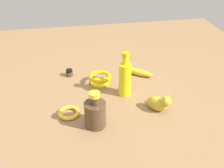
{
  "coord_description": "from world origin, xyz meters",
  "views": [
    {
      "loc": [
        1.07,
        -0.19,
        0.75
      ],
      "look_at": [
        0.0,
        0.0,
        0.05
      ],
      "focal_mm": 41.74,
      "sensor_mm": 36.0,
      "label": 1
    }
  ],
  "objects": [
    {
      "name": "ground",
      "position": [
        0.0,
        0.0,
        0.0
      ],
      "size": [
        2.0,
        2.0,
        0.0
      ],
      "primitive_type": "plane",
      "color": "#936D47"
    },
    {
      "name": "nail_polish_jar",
      "position": [
        -0.21,
        -0.2,
        0.02
      ],
      "size": [
        0.04,
        0.04,
        0.04
      ],
      "color": "brown",
      "rests_on": "ground"
    },
    {
      "name": "banana",
      "position": [
        -0.15,
        0.17,
        0.02
      ],
      "size": [
        0.14,
        0.17,
        0.04
      ],
      "primitive_type": "ellipsoid",
      "rotation": [
        0.0,
        0.0,
        0.92
      ],
      "color": "gold",
      "rests_on": "ground"
    },
    {
      "name": "bottle_tall",
      "position": [
        0.02,
        0.06,
        0.09
      ],
      "size": [
        0.06,
        0.06,
        0.23
      ],
      "color": "yellow",
      "rests_on": "ground"
    },
    {
      "name": "bottle_short",
      "position": [
        0.23,
        -0.11,
        0.06
      ],
      "size": [
        0.09,
        0.09,
        0.17
      ],
      "color": "#523924",
      "rests_on": "ground"
    },
    {
      "name": "bowl",
      "position": [
        -0.1,
        -0.05,
        0.03
      ],
      "size": [
        0.12,
        0.12,
        0.05
      ],
      "color": "yellow",
      "rests_on": "ground"
    },
    {
      "name": "bangle",
      "position": [
        0.13,
        -0.22,
        0.01
      ],
      "size": [
        0.1,
        0.1,
        0.02
      ],
      "primitive_type": "torus",
      "color": "yellow",
      "rests_on": "ground"
    },
    {
      "name": "cat_figurine",
      "position": [
        0.18,
        0.18,
        0.04
      ],
      "size": [
        0.11,
        0.11,
        0.09
      ],
      "color": "gold",
      "rests_on": "ground"
    }
  ]
}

